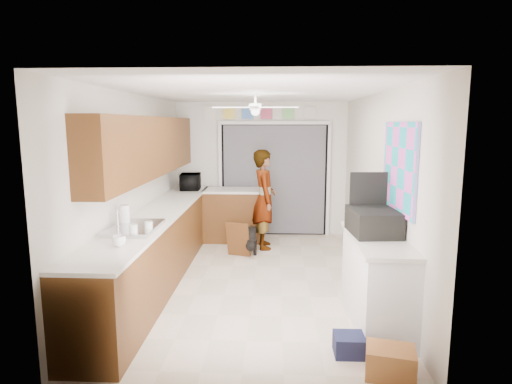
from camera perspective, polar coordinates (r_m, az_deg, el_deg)
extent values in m
plane|color=beige|center=(5.96, -0.18, -11.60)|extent=(5.00, 5.00, 0.00)
plane|color=white|center=(5.59, -0.19, 13.13)|extent=(5.00, 5.00, 0.00)
plane|color=silver|center=(8.12, 0.68, 3.05)|extent=(3.20, 0.00, 3.20)
plane|color=silver|center=(3.20, -2.38, -6.50)|extent=(3.20, 0.00, 3.20)
plane|color=silver|center=(5.94, -15.80, 0.45)|extent=(0.00, 5.00, 5.00)
plane|color=silver|center=(5.79, 15.84, 0.23)|extent=(0.00, 5.00, 5.00)
cube|color=#5B3715|center=(6.02, -12.74, -7.11)|extent=(0.60, 4.80, 0.90)
cube|color=white|center=(5.90, -12.80, -2.73)|extent=(0.62, 4.80, 0.04)
cube|color=#5B3715|center=(6.02, -13.98, 5.91)|extent=(0.32, 4.00, 0.80)
cube|color=silver|center=(4.96, -15.86, -4.69)|extent=(0.50, 0.76, 0.06)
cylinder|color=silver|center=(5.01, -17.98, -3.56)|extent=(0.03, 0.03, 0.22)
cube|color=#5B3715|center=(7.79, -3.15, -3.19)|extent=(1.00, 0.60, 0.90)
cube|color=white|center=(7.70, -3.18, 0.23)|extent=(1.04, 0.64, 0.04)
cube|color=black|center=(8.11, 2.43, 1.61)|extent=(2.00, 0.06, 2.10)
cube|color=slate|center=(8.07, 2.43, 1.58)|extent=(1.90, 0.03, 2.05)
cube|color=white|center=(8.14, -4.77, 1.63)|extent=(0.06, 0.04, 2.10)
cube|color=white|center=(8.14, 9.63, 1.52)|extent=(0.06, 0.04, 2.10)
cube|color=white|center=(8.01, 2.48, 9.20)|extent=(2.10, 0.04, 0.06)
cube|color=#EED64F|center=(8.09, -3.64, 10.46)|extent=(0.22, 0.02, 0.22)
cube|color=#4F82D3|center=(8.06, -1.13, 10.49)|extent=(0.22, 0.02, 0.22)
cube|color=#B84563|center=(8.04, 1.41, 10.49)|extent=(0.22, 0.02, 0.22)
cube|color=#74C06D|center=(8.04, 4.30, 10.46)|extent=(0.22, 0.02, 0.22)
cube|color=silver|center=(8.06, 7.19, 10.42)|extent=(0.22, 0.02, 0.22)
cube|color=silver|center=(8.13, -6.14, 10.42)|extent=(0.22, 0.02, 0.26)
cube|color=white|center=(4.80, 15.75, -11.49)|extent=(0.50, 1.40, 0.90)
cube|color=white|center=(4.65, 15.88, -6.06)|extent=(0.54, 1.44, 0.04)
cube|color=#EB56D0|center=(4.77, 18.53, 3.12)|extent=(0.03, 1.15, 0.95)
cube|color=white|center=(5.78, -0.09, 11.21)|extent=(1.14, 1.14, 0.24)
imported|color=black|center=(7.73, -8.72, 1.37)|extent=(0.40, 0.54, 0.28)
imported|color=white|center=(4.34, -17.79, -6.25)|extent=(0.14, 0.14, 0.10)
cylinder|color=silver|center=(4.80, -14.12, -4.53)|extent=(0.09, 0.09, 0.12)
cylinder|color=silver|center=(4.67, -16.02, -4.94)|extent=(0.10, 0.10, 0.13)
cylinder|color=white|center=(5.14, -17.13, -3.02)|extent=(0.14, 0.14, 0.25)
cube|color=black|center=(4.74, 15.34, -3.84)|extent=(0.51, 0.65, 0.27)
cube|color=yellow|center=(4.77, 15.29, -5.13)|extent=(0.48, 0.61, 0.02)
cube|color=black|center=(4.97, 14.74, -0.29)|extent=(0.42, 0.06, 0.50)
cube|color=#B56C38|center=(4.03, 17.46, -20.84)|extent=(0.46, 0.38, 0.25)
cube|color=#161A37|center=(4.27, 12.52, -19.27)|extent=(0.31, 0.26, 0.19)
cube|color=#5B3715|center=(6.85, -2.43, -6.34)|extent=(0.40, 0.25, 0.56)
imported|color=white|center=(7.23, 1.12, -0.97)|extent=(0.47, 0.66, 1.68)
cube|color=black|center=(7.07, -0.69, -6.37)|extent=(0.26, 0.57, 0.44)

